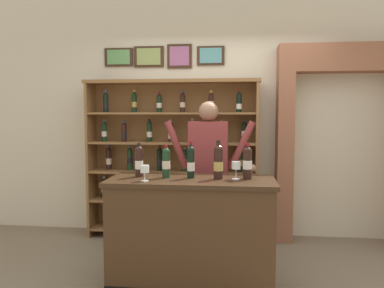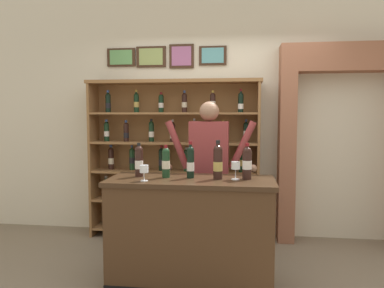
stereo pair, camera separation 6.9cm
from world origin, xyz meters
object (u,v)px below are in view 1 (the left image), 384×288
(tasting_bottle_prosecco, at_px, (139,161))
(wine_glass_left, at_px, (145,170))
(wine_shelf, at_px, (172,156))
(wine_glass_center, at_px, (236,167))
(tasting_bottle_bianco, at_px, (166,162))
(tasting_bottle_super_tuscan, at_px, (191,162))
(shopkeeper, at_px, (208,163))
(tasting_bottle_brunello, at_px, (218,161))
(tasting_counter, at_px, (191,232))
(tasting_bottle_riserva, at_px, (247,162))

(tasting_bottle_prosecco, height_order, wine_glass_left, tasting_bottle_prosecco)
(wine_shelf, bearing_deg, wine_glass_center, -58.77)
(tasting_bottle_bianco, bearing_deg, tasting_bottle_prosecco, 175.91)
(tasting_bottle_super_tuscan, bearing_deg, wine_glass_left, -150.87)
(tasting_bottle_prosecco, distance_m, tasting_bottle_super_tuscan, 0.47)
(shopkeeper, relative_size, tasting_bottle_super_tuscan, 5.06)
(tasting_bottle_super_tuscan, xyz_separation_m, tasting_bottle_brunello, (0.25, -0.03, 0.01))
(tasting_counter, height_order, tasting_bottle_brunello, tasting_bottle_brunello)
(tasting_bottle_prosecco, bearing_deg, tasting_bottle_riserva, -0.78)
(shopkeeper, xyz_separation_m, tasting_bottle_brunello, (0.13, -0.61, 0.10))
(shopkeeper, bearing_deg, tasting_bottle_riserva, -56.85)
(tasting_bottle_prosecco, relative_size, tasting_bottle_bianco, 1.05)
(tasting_bottle_prosecco, xyz_separation_m, tasting_bottle_super_tuscan, (0.47, -0.01, 0.00))
(wine_shelf, xyz_separation_m, tasting_bottle_prosecco, (-0.10, -1.23, 0.09))
(tasting_counter, xyz_separation_m, tasting_bottle_brunello, (0.23, 0.01, 0.64))
(tasting_bottle_prosecco, height_order, tasting_bottle_super_tuscan, tasting_bottle_super_tuscan)
(tasting_bottle_prosecco, relative_size, tasting_bottle_riserva, 0.97)
(tasting_bottle_prosecco, relative_size, tasting_bottle_brunello, 0.90)
(wine_shelf, height_order, tasting_bottle_bianco, wine_shelf)
(tasting_counter, height_order, wine_glass_left, wine_glass_left)
(tasting_bottle_bianco, relative_size, wine_glass_center, 1.86)
(tasting_counter, bearing_deg, wine_glass_left, -156.52)
(shopkeeper, distance_m, tasting_bottle_brunello, 0.63)
(wine_shelf, xyz_separation_m, wine_glass_left, (0.01, -1.45, 0.04))
(wine_shelf, bearing_deg, tasting_bottle_riserva, -54.99)
(tasting_bottle_bianco, distance_m, tasting_bottle_riserva, 0.72)
(shopkeeper, distance_m, tasting_bottle_riserva, 0.71)
(wine_shelf, relative_size, tasting_bottle_riserva, 6.64)
(wine_shelf, relative_size, wine_glass_center, 13.42)
(tasting_bottle_bianco, relative_size, wine_glass_left, 2.13)
(shopkeeper, height_order, tasting_bottle_prosecco, shopkeeper)
(shopkeeper, distance_m, wine_glass_left, 0.93)
(tasting_bottle_super_tuscan, relative_size, tasting_bottle_brunello, 0.96)
(tasting_bottle_bianco, bearing_deg, wine_glass_center, -2.43)
(tasting_counter, distance_m, wine_glass_center, 0.71)
(wine_shelf, xyz_separation_m, tasting_bottle_brunello, (0.62, -1.27, 0.10))
(wine_shelf, xyz_separation_m, tasting_bottle_super_tuscan, (0.37, -1.24, 0.09))
(tasting_bottle_riserva, distance_m, wine_glass_left, 0.89)
(shopkeeper, relative_size, tasting_bottle_bianco, 5.67)
(wine_glass_center, bearing_deg, shopkeeper, 114.76)
(tasting_bottle_super_tuscan, xyz_separation_m, wine_glass_center, (0.40, -0.03, -0.03))
(tasting_bottle_super_tuscan, bearing_deg, tasting_bottle_riserva, -0.18)
(tasting_counter, xyz_separation_m, tasting_bottle_super_tuscan, (-0.01, 0.04, 0.63))
(tasting_bottle_super_tuscan, distance_m, tasting_bottle_riserva, 0.50)
(tasting_bottle_prosecco, relative_size, tasting_bottle_super_tuscan, 0.94)
(wine_shelf, bearing_deg, tasting_counter, -73.31)
(shopkeeper, bearing_deg, tasting_bottle_super_tuscan, -101.11)
(tasting_bottle_brunello, height_order, wine_glass_center, tasting_bottle_brunello)
(shopkeeper, distance_m, tasting_bottle_super_tuscan, 0.60)
(tasting_bottle_prosecco, relative_size, wine_glass_center, 1.96)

